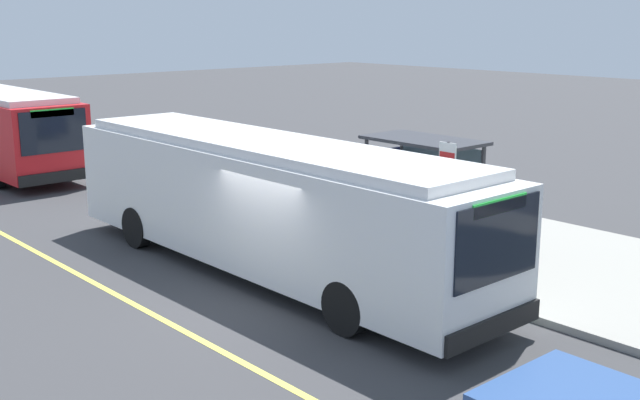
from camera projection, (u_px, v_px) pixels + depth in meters
The scene contains 8 objects.
ground_plane at pixel (272, 299), 15.70m from camera, with size 120.00×120.00×0.00m, color #38383A.
sidewalk_curb at pixel (461, 240), 19.57m from camera, with size 44.00×6.40×0.15m, color gray.
lane_stripe_center at pixel (177, 327), 14.27m from camera, with size 36.00×0.14×0.01m, color #E0D64C.
transit_bus_main at pixel (266, 200), 17.03m from camera, with size 12.11×2.65×2.95m.
bus_shelter at pixel (422, 166), 19.39m from camera, with size 2.90×1.60×2.48m.
waiting_bench at pixel (425, 216), 19.66m from camera, with size 1.60×0.48×0.95m.
route_sign_post at pixel (447, 188), 16.67m from camera, with size 0.44×0.08×2.80m.
pedestrian_commuter at pixel (409, 210), 18.32m from camera, with size 0.24×0.40×1.69m.
Camera 1 is at (11.70, -9.18, 5.49)m, focal length 44.20 mm.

